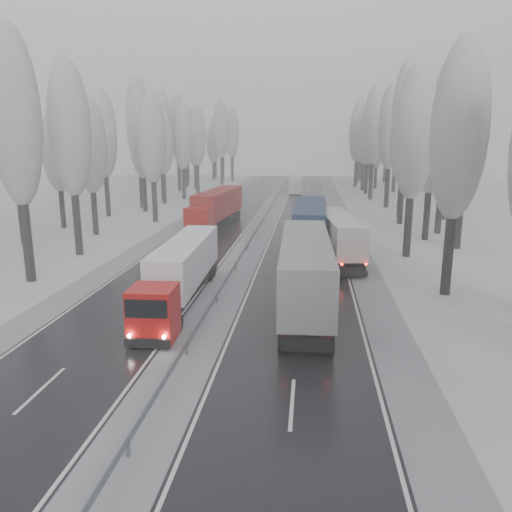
% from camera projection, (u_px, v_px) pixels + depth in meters
% --- Properties ---
extents(ground, '(260.00, 260.00, 0.00)m').
position_uv_depth(ground, '(163.00, 397.00, 20.33)').
color(ground, silver).
rests_on(ground, ground).
extents(carriageway_right, '(7.50, 200.00, 0.03)m').
position_uv_depth(carriageway_right, '(304.00, 247.00, 48.82)').
color(carriageway_right, black).
rests_on(carriageway_right, ground).
extents(carriageway_left, '(7.50, 200.00, 0.03)m').
position_uv_depth(carriageway_left, '(198.00, 245.00, 49.93)').
color(carriageway_left, black).
rests_on(carriageway_left, ground).
extents(median_slush, '(3.00, 200.00, 0.04)m').
position_uv_depth(median_slush, '(250.00, 246.00, 49.37)').
color(median_slush, gray).
rests_on(median_slush, ground).
extents(shoulder_right, '(2.40, 200.00, 0.04)m').
position_uv_depth(shoulder_right, '(355.00, 248.00, 48.30)').
color(shoulder_right, gray).
rests_on(shoulder_right, ground).
extents(shoulder_left, '(2.40, 200.00, 0.04)m').
position_uv_depth(shoulder_left, '(150.00, 243.00, 50.45)').
color(shoulder_left, gray).
rests_on(shoulder_left, ground).
extents(median_guardrail, '(0.12, 200.00, 0.76)m').
position_uv_depth(median_guardrail, '(250.00, 240.00, 49.23)').
color(median_guardrail, slate).
rests_on(median_guardrail, ground).
extents(tree_16, '(3.60, 3.60, 16.53)m').
position_uv_depth(tree_16, '(459.00, 133.00, 31.51)').
color(tree_16, black).
rests_on(tree_16, ground).
extents(tree_18, '(3.60, 3.60, 16.58)m').
position_uv_depth(tree_18, '(414.00, 134.00, 42.56)').
color(tree_18, black).
rests_on(tree_18, ground).
extents(tree_19, '(3.60, 3.60, 14.57)m').
position_uv_depth(tree_19, '(466.00, 149.00, 46.15)').
color(tree_19, black).
rests_on(tree_19, ground).
extents(tree_20, '(3.60, 3.60, 15.71)m').
position_uv_depth(tree_20, '(432.00, 141.00, 50.21)').
color(tree_20, black).
rests_on(tree_20, ground).
extents(tree_21, '(3.60, 3.60, 18.62)m').
position_uv_depth(tree_21, '(446.00, 123.00, 53.43)').
color(tree_21, black).
rests_on(tree_21, ground).
extents(tree_22, '(3.60, 3.60, 15.86)m').
position_uv_depth(tree_22, '(405.00, 140.00, 60.38)').
color(tree_22, black).
rests_on(tree_22, ground).
extents(tree_23, '(3.60, 3.60, 13.55)m').
position_uv_depth(tree_23, '(449.00, 152.00, 63.93)').
color(tree_23, black).
rests_on(tree_23, ground).
extents(tree_24, '(3.60, 3.60, 20.49)m').
position_uv_depth(tree_24, '(406.00, 117.00, 64.87)').
color(tree_24, black).
rests_on(tree_24, ground).
extents(tree_25, '(3.60, 3.60, 19.44)m').
position_uv_depth(tree_25, '(452.00, 123.00, 68.17)').
color(tree_25, black).
rests_on(tree_25, ground).
extents(tree_26, '(3.60, 3.60, 18.78)m').
position_uv_depth(tree_26, '(390.00, 127.00, 75.08)').
color(tree_26, black).
rests_on(tree_26, ground).
extents(tree_27, '(3.60, 3.60, 17.62)m').
position_uv_depth(tree_27, '(433.00, 133.00, 78.37)').
color(tree_27, black).
rests_on(tree_27, ground).
extents(tree_28, '(3.60, 3.60, 19.62)m').
position_uv_depth(tree_28, '(374.00, 126.00, 85.43)').
color(tree_28, black).
rests_on(tree_28, ground).
extents(tree_29, '(3.60, 3.60, 18.11)m').
position_uv_depth(tree_29, '(413.00, 132.00, 88.75)').
color(tree_29, black).
rests_on(tree_29, ground).
extents(tree_30, '(3.60, 3.60, 17.86)m').
position_uv_depth(tree_30, '(368.00, 133.00, 95.10)').
color(tree_30, black).
rests_on(tree_30, ground).
extents(tree_31, '(3.60, 3.60, 18.58)m').
position_uv_depth(tree_31, '(397.00, 131.00, 98.25)').
color(tree_31, black).
rests_on(tree_31, ground).
extents(tree_32, '(3.60, 3.60, 17.33)m').
position_uv_depth(tree_32, '(365.00, 135.00, 102.44)').
color(tree_32, black).
rests_on(tree_32, ground).
extents(tree_33, '(3.60, 3.60, 14.33)m').
position_uv_depth(tree_33, '(377.00, 145.00, 106.42)').
color(tree_33, black).
rests_on(tree_33, ground).
extents(tree_34, '(3.60, 3.60, 17.63)m').
position_uv_depth(tree_34, '(357.00, 135.00, 109.38)').
color(tree_34, black).
rests_on(tree_34, ground).
extents(tree_35, '(3.60, 3.60, 18.25)m').
position_uv_depth(tree_35, '(397.00, 133.00, 112.19)').
color(tree_35, black).
rests_on(tree_35, ground).
extents(tree_36, '(3.60, 3.60, 20.23)m').
position_uv_depth(tree_36, '(359.00, 128.00, 118.40)').
color(tree_36, black).
rests_on(tree_36, ground).
extents(tree_37, '(3.60, 3.60, 16.37)m').
position_uv_depth(tree_37, '(386.00, 139.00, 122.09)').
color(tree_37, black).
rests_on(tree_37, ground).
extents(tree_38, '(3.60, 3.60, 17.97)m').
position_uv_depth(tree_38, '(362.00, 135.00, 128.78)').
color(tree_38, black).
rests_on(tree_38, ground).
extents(tree_39, '(3.60, 3.60, 16.19)m').
position_uv_depth(tree_39, '(371.00, 139.00, 132.61)').
color(tree_39, black).
rests_on(tree_39, ground).
extents(tree_56, '(3.60, 3.60, 18.12)m').
position_uv_depth(tree_56, '(14.00, 118.00, 34.44)').
color(tree_56, black).
rests_on(tree_56, ground).
extents(tree_58, '(3.60, 3.60, 17.21)m').
position_uv_depth(tree_58, '(70.00, 130.00, 43.19)').
color(tree_58, black).
rests_on(tree_58, ground).
extents(tree_59, '(3.60, 3.60, 18.41)m').
position_uv_depth(tree_59, '(12.00, 122.00, 47.70)').
color(tree_59, black).
rests_on(tree_59, ground).
extents(tree_60, '(3.60, 3.60, 14.84)m').
position_uv_depth(tree_60, '(90.00, 146.00, 53.14)').
color(tree_60, black).
rests_on(tree_60, ground).
extents(tree_61, '(3.60, 3.60, 13.95)m').
position_uv_depth(tree_61, '(57.00, 151.00, 57.75)').
color(tree_61, black).
rests_on(tree_61, ground).
extents(tree_62, '(3.60, 3.60, 16.04)m').
position_uv_depth(tree_62, '(152.00, 139.00, 61.79)').
color(tree_62, black).
rests_on(tree_62, ground).
extents(tree_63, '(3.60, 3.60, 16.88)m').
position_uv_depth(tree_63, '(103.00, 135.00, 66.38)').
color(tree_63, black).
rests_on(tree_63, ground).
extents(tree_64, '(3.60, 3.60, 15.42)m').
position_uv_depth(tree_64, '(142.00, 142.00, 71.04)').
color(tree_64, black).
rests_on(tree_64, ground).
extents(tree_65, '(3.60, 3.60, 19.48)m').
position_uv_depth(tree_65, '(138.00, 124.00, 74.52)').
color(tree_65, black).
rests_on(tree_65, ground).
extents(tree_66, '(3.60, 3.60, 15.23)m').
position_uv_depth(tree_66, '(162.00, 143.00, 80.39)').
color(tree_66, black).
rests_on(tree_66, ground).
extents(tree_67, '(3.60, 3.60, 17.09)m').
position_uv_depth(tree_67, '(161.00, 135.00, 84.14)').
color(tree_67, black).
rests_on(tree_67, ground).
extents(tree_68, '(3.60, 3.60, 16.65)m').
position_uv_depth(tree_68, '(182.00, 137.00, 86.56)').
color(tree_68, black).
rests_on(tree_68, ground).
extents(tree_69, '(3.60, 3.60, 19.35)m').
position_uv_depth(tree_69, '(161.00, 128.00, 90.56)').
color(tree_69, black).
rests_on(tree_69, ground).
extents(tree_70, '(3.60, 3.60, 17.09)m').
position_uv_depth(tree_70, '(197.00, 136.00, 96.23)').
color(tree_70, black).
rests_on(tree_70, ground).
extents(tree_71, '(3.60, 3.60, 19.61)m').
position_uv_depth(tree_71, '(178.00, 128.00, 100.25)').
color(tree_71, black).
rests_on(tree_71, ground).
extents(tree_72, '(3.60, 3.60, 15.11)m').
position_uv_depth(tree_72, '(195.00, 143.00, 105.84)').
color(tree_72, black).
rests_on(tree_72, ground).
extents(tree_73, '(3.60, 3.60, 17.22)m').
position_uv_depth(tree_73, '(186.00, 136.00, 109.72)').
color(tree_73, black).
rests_on(tree_73, ground).
extents(tree_74, '(3.60, 3.60, 19.68)m').
position_uv_depth(tree_74, '(221.00, 129.00, 115.23)').
color(tree_74, black).
rests_on(tree_74, ground).
extents(tree_75, '(3.60, 3.60, 18.60)m').
position_uv_depth(tree_75, '(187.00, 133.00, 120.22)').
color(tree_75, black).
rests_on(tree_75, ground).
extents(tree_76, '(3.60, 3.60, 18.55)m').
position_uv_depth(tree_76, '(232.00, 133.00, 124.38)').
color(tree_76, black).
rests_on(tree_76, ground).
extents(tree_77, '(3.60, 3.60, 14.32)m').
position_uv_depth(tree_77, '(213.00, 144.00, 129.46)').
color(tree_77, black).
rests_on(tree_77, ground).
extents(tree_78, '(3.60, 3.60, 19.55)m').
position_uv_depth(tree_78, '(223.00, 131.00, 130.99)').
color(tree_78, black).
rests_on(tree_78, ground).
extents(tree_79, '(3.60, 3.60, 17.07)m').
position_uv_depth(tree_79, '(215.00, 137.00, 135.51)').
color(tree_79, black).
rests_on(tree_79, ground).
extents(truck_grey_tarp, '(3.23, 17.74, 4.53)m').
position_uv_depth(truck_grey_tarp, '(305.00, 266.00, 30.74)').
color(truck_grey_tarp, '#525156').
rests_on(truck_grey_tarp, ground).
extents(truck_blue_box, '(2.95, 17.26, 4.41)m').
position_uv_depth(truck_blue_box, '(310.00, 222.00, 47.78)').
color(truck_blue_box, '#1D1C47').
rests_on(truck_blue_box, ground).
extents(truck_cream_box, '(4.16, 15.27, 3.88)m').
position_uv_depth(truck_cream_box, '(337.00, 232.00, 44.12)').
color(truck_cream_box, '#A29B90').
rests_on(truck_cream_box, ground).
extents(box_truck_distant, '(2.84, 8.44, 3.12)m').
position_uv_depth(box_truck_distant, '(296.00, 185.00, 98.19)').
color(box_truck_distant, '#B2B6B9').
rests_on(box_truck_distant, ground).
extents(truck_red_white, '(2.72, 14.78, 3.78)m').
position_uv_depth(truck_red_white, '(182.00, 268.00, 32.04)').
color(truck_red_white, '#B70C0A').
rests_on(truck_red_white, ground).
extents(truck_red_red, '(4.04, 17.16, 4.37)m').
position_uv_depth(truck_red_red, '(216.00, 207.00, 59.07)').
color(truck_red_red, '#A30E09').
rests_on(truck_red_red, ground).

